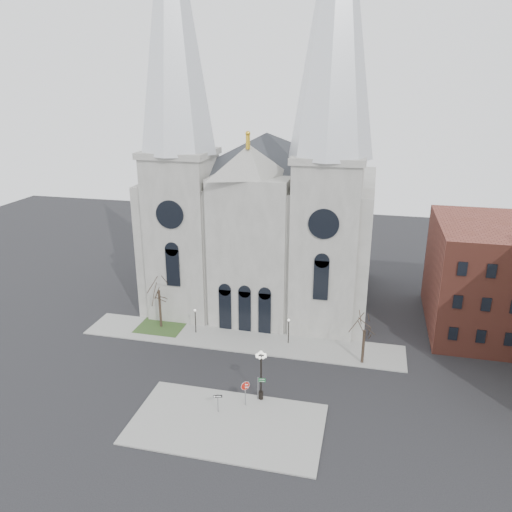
% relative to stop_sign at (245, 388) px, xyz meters
% --- Properties ---
extents(ground, '(160.00, 160.00, 0.00)m').
position_rel_stop_sign_xyz_m(ground, '(-4.01, 1.88, -2.06)').
color(ground, black).
rests_on(ground, ground).
extents(sidewalk_near, '(18.00, 10.00, 0.14)m').
position_rel_stop_sign_xyz_m(sidewalk_near, '(-1.01, -3.12, -1.99)').
color(sidewalk_near, gray).
rests_on(sidewalk_near, ground).
extents(sidewalk_far, '(40.00, 6.00, 0.14)m').
position_rel_stop_sign_xyz_m(sidewalk_far, '(-4.01, 12.88, -1.99)').
color(sidewalk_far, gray).
rests_on(sidewalk_far, ground).
extents(grass_patch, '(6.00, 5.00, 0.18)m').
position_rel_stop_sign_xyz_m(grass_patch, '(-15.01, 13.88, -1.97)').
color(grass_patch, '#2C441D').
rests_on(grass_patch, ground).
extents(cathedral, '(33.00, 26.66, 54.00)m').
position_rel_stop_sign_xyz_m(cathedral, '(-4.01, 24.73, 16.42)').
color(cathedral, gray).
rests_on(cathedral, ground).
extents(bg_building_brick, '(14.00, 18.00, 14.00)m').
position_rel_stop_sign_xyz_m(bg_building_brick, '(25.99, 23.88, 4.94)').
color(bg_building_brick, brown).
rests_on(bg_building_brick, ground).
extents(tree_left, '(3.20, 3.20, 7.50)m').
position_rel_stop_sign_xyz_m(tree_left, '(-15.01, 13.88, 3.52)').
color(tree_left, black).
rests_on(tree_left, ground).
extents(tree_right, '(3.20, 3.20, 6.00)m').
position_rel_stop_sign_xyz_m(tree_right, '(10.99, 10.88, 2.41)').
color(tree_right, black).
rests_on(tree_right, ground).
extents(ped_lamp_left, '(0.32, 0.32, 3.26)m').
position_rel_stop_sign_xyz_m(ped_lamp_left, '(-10.01, 13.38, 0.27)').
color(ped_lamp_left, black).
rests_on(ped_lamp_left, sidewalk_far).
extents(ped_lamp_right, '(0.32, 0.32, 3.26)m').
position_rel_stop_sign_xyz_m(ped_lamp_right, '(1.99, 13.38, 0.27)').
color(ped_lamp_right, black).
rests_on(ped_lamp_right, sidewalk_far).
extents(stop_sign, '(0.94, 0.33, 2.72)m').
position_rel_stop_sign_xyz_m(stop_sign, '(0.00, 0.00, 0.00)').
color(stop_sign, slate).
rests_on(stop_sign, sidewalk_near).
extents(globe_lamp, '(1.28, 1.28, 5.49)m').
position_rel_stop_sign_xyz_m(globe_lamp, '(1.26, 1.38, 1.53)').
color(globe_lamp, black).
rests_on(globe_lamp, sidewalk_near).
extents(one_way_sign, '(0.85, 0.29, 1.99)m').
position_rel_stop_sign_xyz_m(one_way_sign, '(-2.32, -1.64, -0.55)').
color(one_way_sign, slate).
rests_on(one_way_sign, sidewalk_near).
extents(street_name_sign, '(0.80, 0.17, 2.52)m').
position_rel_stop_sign_xyz_m(street_name_sign, '(1.07, 1.28, -0.45)').
color(street_name_sign, slate).
rests_on(street_name_sign, sidewalk_near).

